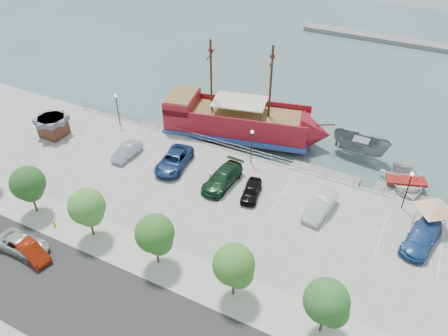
% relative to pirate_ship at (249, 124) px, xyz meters
% --- Properties ---
extents(ground, '(160.00, 160.00, 0.00)m').
position_rel_pirate_ship_xyz_m(ground, '(2.96, -12.40, -2.13)').
color(ground, '#3D5656').
extents(street, '(100.00, 8.00, 0.04)m').
position_rel_pirate_ship_xyz_m(street, '(2.96, -28.40, -1.12)').
color(street, '#272525').
rests_on(street, land_slab).
extents(sidewalk, '(100.00, 4.00, 0.05)m').
position_rel_pirate_ship_xyz_m(sidewalk, '(2.96, -22.40, -1.12)').
color(sidewalk, '#B1B1A2').
rests_on(sidewalk, land_slab).
extents(seawall_railing, '(50.00, 0.06, 1.00)m').
position_rel_pirate_ship_xyz_m(seawall_railing, '(2.96, -4.60, -0.60)').
color(seawall_railing, slate).
rests_on(seawall_railing, land_slab).
extents(far_shore, '(40.00, 3.00, 0.80)m').
position_rel_pirate_ship_xyz_m(far_shore, '(12.96, 42.60, -1.73)').
color(far_shore, gray).
rests_on(far_shore, ground).
extents(pirate_ship, '(20.55, 9.70, 12.73)m').
position_rel_pirate_ship_xyz_m(pirate_ship, '(0.00, 0.00, 0.00)').
color(pirate_ship, maroon).
rests_on(pirate_ship, ground).
extents(patrol_boat, '(6.93, 3.19, 2.60)m').
position_rel_pirate_ship_xyz_m(patrol_boat, '(12.92, 2.54, -0.83)').
color(patrol_boat, slate).
rests_on(patrol_boat, ground).
extents(speedboat, '(6.50, 7.67, 1.35)m').
position_rel_pirate_ship_xyz_m(speedboat, '(18.70, -1.30, -1.46)').
color(speedboat, silver).
rests_on(speedboat, ground).
extents(dock_west, '(7.90, 3.18, 0.44)m').
position_rel_pirate_ship_xyz_m(dock_west, '(-10.18, -3.20, -1.91)').
color(dock_west, gray).
rests_on(dock_west, ground).
extents(dock_mid, '(7.56, 2.18, 0.43)m').
position_rel_pirate_ship_xyz_m(dock_mid, '(10.52, -3.20, -1.92)').
color(dock_mid, gray).
rests_on(dock_mid, ground).
extents(dock_east, '(7.95, 2.99, 0.44)m').
position_rel_pirate_ship_xyz_m(dock_east, '(19.72, -3.20, -1.91)').
color(dock_east, gray).
rests_on(dock_east, ground).
extents(shed, '(3.02, 3.02, 2.47)m').
position_rel_pirate_ship_xyz_m(shed, '(-20.55, -11.40, 0.19)').
color(shed, '#4D2A1B').
rests_on(shed, land_slab).
extents(canopy_tent, '(4.51, 4.51, 3.32)m').
position_rel_pirate_ship_xyz_m(canopy_tent, '(21.59, -7.39, 1.76)').
color(canopy_tent, slate).
rests_on(canopy_tent, land_slab).
extents(street_van, '(4.95, 2.39, 1.36)m').
position_rel_pirate_ship_xyz_m(street_van, '(-9.20, -26.56, -0.45)').
color(street_van, '#B9B9B9').
rests_on(street_van, street).
extents(street_sedan, '(4.33, 2.25, 1.36)m').
position_rel_pirate_ship_xyz_m(street_sedan, '(-7.95, -26.80, -0.45)').
color(street_sedan, maroon).
rests_on(street_sedan, street).
extents(fire_hydrant, '(0.25, 0.25, 0.72)m').
position_rel_pirate_ship_xyz_m(fire_hydrant, '(-8.95, -23.20, -0.74)').
color(fire_hydrant, '#E2A50C').
rests_on(fire_hydrant, sidewalk).
extents(lamp_post_left, '(0.36, 0.36, 4.28)m').
position_rel_pirate_ship_xyz_m(lamp_post_left, '(-15.04, -5.90, 1.81)').
color(lamp_post_left, black).
rests_on(lamp_post_left, land_slab).
extents(lamp_post_mid, '(0.36, 0.36, 4.28)m').
position_rel_pirate_ship_xyz_m(lamp_post_mid, '(2.96, -5.90, 1.81)').
color(lamp_post_mid, black).
rests_on(lamp_post_mid, land_slab).
extents(lamp_post_right, '(0.36, 0.36, 4.28)m').
position_rel_pirate_ship_xyz_m(lamp_post_right, '(18.96, -5.90, 1.81)').
color(lamp_post_right, black).
rests_on(lamp_post_right, land_slab).
extents(tree_b, '(3.30, 3.20, 5.00)m').
position_rel_pirate_ship_xyz_m(tree_b, '(-11.89, -22.48, 2.17)').
color(tree_b, '#473321').
rests_on(tree_b, sidewalk).
extents(tree_c, '(3.30, 3.20, 5.00)m').
position_rel_pirate_ship_xyz_m(tree_c, '(-4.89, -22.48, 2.17)').
color(tree_c, '#473321').
rests_on(tree_c, sidewalk).
extents(tree_d, '(3.30, 3.20, 5.00)m').
position_rel_pirate_ship_xyz_m(tree_d, '(2.11, -22.48, 2.17)').
color(tree_d, '#473321').
rests_on(tree_d, sidewalk).
extents(tree_e, '(3.30, 3.20, 5.00)m').
position_rel_pirate_ship_xyz_m(tree_e, '(9.11, -22.48, 2.17)').
color(tree_e, '#473321').
rests_on(tree_e, sidewalk).
extents(tree_f, '(3.30, 3.20, 5.00)m').
position_rel_pirate_ship_xyz_m(tree_f, '(16.11, -22.48, 2.17)').
color(tree_f, '#473321').
rests_on(tree_f, sidewalk).
extents(parked_car_b, '(1.49, 4.23, 1.39)m').
position_rel_pirate_ship_xyz_m(parked_car_b, '(-9.99, -10.96, -0.44)').
color(parked_car_b, '#9EA6B4').
rests_on(parked_car_b, land_slab).
extents(parked_car_c, '(3.51, 6.17, 1.62)m').
position_rel_pirate_ship_xyz_m(parked_car_c, '(-4.23, -10.22, -0.32)').
color(parked_car_c, navy).
rests_on(parked_car_c, land_slab).
extents(parked_car_d, '(2.66, 5.89, 1.67)m').
position_rel_pirate_ship_xyz_m(parked_car_d, '(1.88, -10.60, -0.29)').
color(parked_car_d, black).
rests_on(parked_car_d, land_slab).
extents(parked_car_e, '(2.34, 4.20, 1.35)m').
position_rel_pirate_ship_xyz_m(parked_car_e, '(5.29, -10.93, -0.46)').
color(parked_car_e, black).
rests_on(parked_car_e, land_slab).
extents(parked_car_f, '(2.32, 5.11, 1.63)m').
position_rel_pirate_ship_xyz_m(parked_car_f, '(12.07, -10.11, -0.32)').
color(parked_car_f, white).
rests_on(parked_car_f, land_slab).
extents(parked_car_h, '(3.41, 5.99, 1.64)m').
position_rel_pirate_ship_xyz_m(parked_car_h, '(21.16, -10.15, -0.31)').
color(parked_car_h, '#254C8D').
rests_on(parked_car_h, land_slab).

